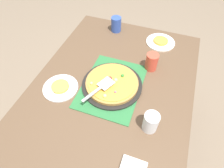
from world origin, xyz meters
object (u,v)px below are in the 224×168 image
object	(u,v)px
served_slice_right	(60,86)
cup_near	(151,122)
cup_corner	(116,24)
plate_far_right	(61,88)
pizza	(112,83)
pizza_server	(100,88)
served_slice_left	(161,41)
cup_far	(152,62)
plate_near_left	(160,42)
pizza_pan	(112,85)

from	to	relation	value
served_slice_right	cup_near	size ratio (longest dim) A/B	0.92
cup_corner	plate_far_right	bearing A→B (deg)	169.39
pizza	pizza_server	xyz separation A→B (m)	(-0.09, 0.04, 0.04)
served_slice_left	cup_far	bearing A→B (deg)	177.36
pizza	plate_near_left	world-z (taller)	pizza
pizza	plate_far_right	bearing A→B (deg)	112.78
pizza_pan	cup_far	distance (m)	0.31
cup_near	pizza_server	size ratio (longest dim) A/B	0.53
served_slice_right	cup_corner	xyz separation A→B (m)	(0.70, -0.13, 0.04)
cup_near	served_slice_right	bearing A→B (deg)	82.23
plate_far_right	cup_corner	bearing A→B (deg)	-10.61
pizza_pan	served_slice_right	bearing A→B (deg)	112.86
pizza_server	pizza	bearing A→B (deg)	-25.33
served_slice_left	cup_near	xyz separation A→B (m)	(-0.74, -0.08, 0.04)
pizza_pan	plate_far_right	distance (m)	0.32
cup_corner	pizza_server	size ratio (longest dim) A/B	0.53
pizza	cup_near	distance (m)	0.35
cup_corner	pizza_pan	bearing A→B (deg)	-163.59
pizza_pan	served_slice_left	xyz separation A→B (m)	(0.54, -0.21, 0.01)
plate_far_right	served_slice_right	bearing A→B (deg)	0.00
plate_far_right	cup_corner	world-z (taller)	cup_corner
pizza_pan	cup_far	size ratio (longest dim) A/B	3.17
pizza_pan	cup_corner	world-z (taller)	cup_corner
plate_near_left	cup_corner	distance (m)	0.38
cup_near	cup_corner	bearing A→B (deg)	30.33
served_slice_right	pizza_server	xyz separation A→B (m)	(0.04, -0.26, 0.05)
pizza	plate_far_right	xyz separation A→B (m)	(-0.13, 0.30, -0.03)
plate_near_left	served_slice_right	xyz separation A→B (m)	(-0.66, 0.51, 0.01)
plate_near_left	plate_far_right	distance (m)	0.83
plate_near_left	plate_far_right	world-z (taller)	same
plate_near_left	served_slice_left	size ratio (longest dim) A/B	2.00
pizza	plate_near_left	distance (m)	0.58
cup_near	pizza_server	world-z (taller)	cup_near
plate_far_right	pizza_server	bearing A→B (deg)	-81.73
pizza_pan	served_slice_right	world-z (taller)	served_slice_right
cup_near	cup_corner	size ratio (longest dim) A/B	1.00
served_slice_right	cup_near	world-z (taller)	cup_near
served_slice_left	cup_corner	world-z (taller)	cup_corner
pizza_pan	pizza_server	size ratio (longest dim) A/B	1.68
cup_far	plate_near_left	bearing A→B (deg)	-2.64
served_slice_left	cup_corner	distance (m)	0.38
cup_corner	served_slice_right	bearing A→B (deg)	169.39
pizza_pan	plate_near_left	distance (m)	0.58
cup_far	served_slice_right	bearing A→B (deg)	126.42
pizza	pizza_server	world-z (taller)	pizza_server
plate_near_left	cup_far	xyz separation A→B (m)	(-0.30, 0.01, 0.06)
pizza_pan	pizza_server	bearing A→B (deg)	154.76
plate_near_left	cup_corner	size ratio (longest dim) A/B	1.83
served_slice_right	pizza_pan	bearing A→B (deg)	-67.14
pizza	cup_far	xyz separation A→B (m)	(0.24, -0.20, 0.03)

